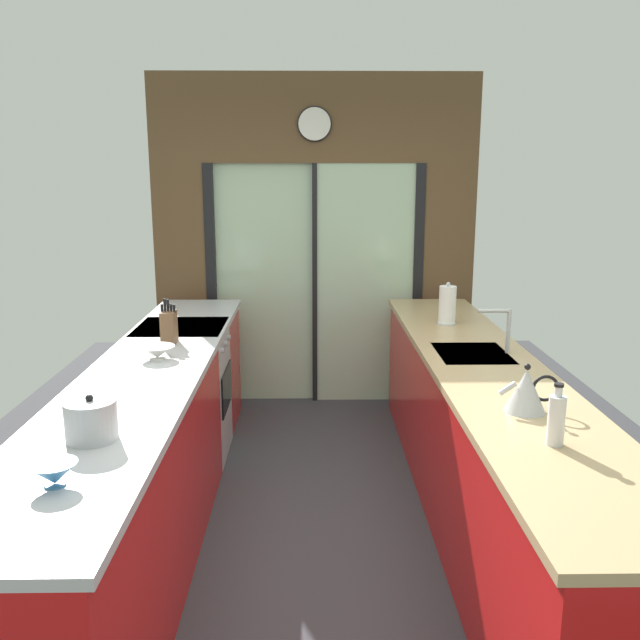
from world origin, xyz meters
TOP-DOWN VIEW (x-y plane):
  - ground_plane at (0.00, 0.60)m, footprint 5.04×7.60m
  - back_wall_unit at (0.00, 2.40)m, footprint 2.64×0.12m
  - left_counter_run at (-0.91, 0.13)m, footprint 0.62×3.80m
  - right_counter_run at (0.91, 0.30)m, footprint 0.62×3.80m
  - sink_faucet at (1.06, 0.55)m, footprint 0.19×0.02m
  - oven_range at (-0.91, 1.25)m, footprint 0.60×0.60m
  - mixing_bowl_near at (-0.89, -1.08)m, footprint 0.16×0.16m
  - mixing_bowl_far at (-0.89, 0.46)m, footprint 0.20×0.20m
  - knife_block at (-0.89, 0.79)m, footprint 0.09×0.14m
  - stock_pot at (-0.89, -0.69)m, footprint 0.20×0.20m
  - kettle at (0.89, -0.40)m, footprint 0.26×0.18m
  - soap_bottle at (0.89, -0.76)m, footprint 0.07×0.07m
  - paper_towel_roll at (0.89, 1.29)m, footprint 0.13×0.13m

SIDE VIEW (x-z plane):
  - ground_plane at x=0.00m, z-range -0.02..0.00m
  - oven_range at x=-0.91m, z-range 0.00..0.92m
  - right_counter_run at x=0.91m, z-range 0.00..0.92m
  - left_counter_run at x=-0.91m, z-range 0.01..0.93m
  - mixing_bowl_far at x=-0.89m, z-range 0.92..1.00m
  - mixing_bowl_near at x=-0.89m, z-range 0.92..1.00m
  - stock_pot at x=-0.89m, z-range 0.91..1.09m
  - kettle at x=0.89m, z-range 0.91..1.12m
  - soap_bottle at x=0.89m, z-range 0.90..1.15m
  - knife_block at x=-0.89m, z-range 0.89..1.16m
  - paper_towel_roll at x=0.89m, z-range 0.90..1.19m
  - sink_faucet at x=1.06m, z-range 0.96..1.22m
  - back_wall_unit at x=0.00m, z-range 0.17..2.87m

